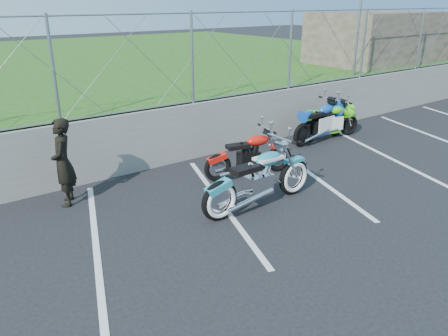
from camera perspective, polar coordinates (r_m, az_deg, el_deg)
ground at (r=7.37m, az=4.33°, el=-7.45°), size 90.00×90.00×0.00m
retaining_wall at (r=9.83m, az=-8.87°, el=3.91°), size 30.00×0.22×1.30m
grass_field at (r=19.09m, az=-23.28°, el=10.81°), size 30.00×20.00×1.30m
stone_building at (r=18.09m, az=19.43°, el=15.81°), size 5.00×3.00×1.80m
chain_link_fence at (r=9.48m, az=-9.44°, el=13.48°), size 28.00×0.03×2.00m
sign_pole at (r=14.45m, az=17.16°, el=17.40°), size 0.08×0.08×3.00m
parking_lines at (r=8.75m, az=6.11°, el=-2.66°), size 18.29×4.31×0.01m
cruiser_turquoise at (r=7.83m, az=4.75°, el=-1.65°), size 2.48×0.78×1.23m
naked_orange at (r=9.19m, az=3.48°, el=1.50°), size 2.01×0.70×1.01m
sportbike_green at (r=12.10m, az=13.74°, el=5.76°), size 1.93×0.69×1.00m
sportbike_blue at (r=11.83m, az=12.57°, el=5.68°), size 2.10×0.75×1.08m
person_standing at (r=8.29m, az=-20.28°, el=0.67°), size 0.58×0.69×1.61m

